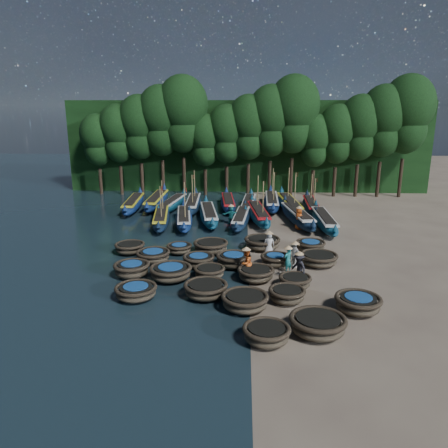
{
  "coord_description": "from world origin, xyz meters",
  "views": [
    {
      "loc": [
        -0.36,
        -26.56,
        9.48
      ],
      "look_at": [
        -1.73,
        3.37,
        1.3
      ],
      "focal_mm": 35.0,
      "sensor_mm": 36.0,
      "label": 1
    }
  ],
  "objects_px": {
    "long_boat_4": "(209,215)",
    "long_boat_5": "(241,218)",
    "coracle_18": "(275,260)",
    "coracle_21": "(179,248)",
    "long_boat_3": "(184,218)",
    "long_boat_6": "(258,214)",
    "fisherman_5": "(231,214)",
    "coracle_9": "(358,303)",
    "coracle_22": "(211,246)",
    "coracle_12": "(209,272)",
    "fisherman_2": "(246,262)",
    "coracle_5": "(136,291)",
    "coracle_15": "(153,256)",
    "coracle_11": "(171,272)",
    "coracle_20": "(130,248)",
    "coracle_4": "(318,324)",
    "coracle_19": "(319,259)",
    "fisherman_4": "(295,254)",
    "long_boat_2": "(161,218)",
    "coracle_16": "(199,260)",
    "long_boat_16": "(289,205)",
    "long_boat_12": "(193,204)",
    "long_boat_13": "(228,203)",
    "coracle_8": "(287,294)",
    "long_boat_14": "(248,204)",
    "coracle_10": "(132,269)",
    "coracle_7": "(245,301)",
    "coracle_6": "(206,289)",
    "long_boat_15": "(272,202)",
    "coracle_23": "(262,243)",
    "fisherman_1": "(288,258)",
    "long_boat_10": "(157,201)",
    "coracle_17": "(233,260)",
    "coracle_3": "(266,334)",
    "coracle_13": "(256,274)",
    "long_boat_9": "(133,204)",
    "long_boat_7": "(297,216)",
    "long_boat_17": "(311,206)",
    "coracle_14": "(295,281)",
    "long_boat_8": "(324,221)"
  },
  "relations": [
    {
      "from": "coracle_10",
      "to": "coracle_4",
      "type": "bearing_deg",
      "value": -32.5
    },
    {
      "from": "coracle_8",
      "to": "long_boat_3",
      "type": "xyz_separation_m",
      "value": [
        -7.05,
        14.28,
        0.11
      ]
    },
    {
      "from": "long_boat_13",
      "to": "coracle_3",
      "type": "bearing_deg",
      "value": -89.18
    },
    {
      "from": "long_boat_4",
      "to": "long_boat_5",
      "type": "xyz_separation_m",
      "value": [
        2.72,
        -0.93,
        -0.05
      ]
    },
    {
      "from": "long_boat_4",
      "to": "fisherman_4",
      "type": "bearing_deg",
      "value": -68.98
    },
    {
      "from": "coracle_12",
      "to": "long_boat_15",
      "type": "relative_size",
      "value": 0.22
    },
    {
      "from": "coracle_7",
      "to": "coracle_10",
      "type": "distance_m",
      "value": 7.51
    },
    {
      "from": "coracle_3",
      "to": "coracle_15",
      "type": "relative_size",
      "value": 0.98
    },
    {
      "from": "coracle_7",
      "to": "long_boat_17",
      "type": "relative_size",
      "value": 0.32
    },
    {
      "from": "coracle_23",
      "to": "fisherman_4",
      "type": "distance_m",
      "value": 3.88
    },
    {
      "from": "coracle_22",
      "to": "long_boat_9",
      "type": "xyz_separation_m",
      "value": [
        -8.19,
        12.2,
        0.08
      ]
    },
    {
      "from": "coracle_5",
      "to": "long_boat_14",
      "type": "height_order",
      "value": "long_boat_14"
    },
    {
      "from": "coracle_17",
      "to": "long_boat_6",
      "type": "height_order",
      "value": "long_boat_6"
    },
    {
      "from": "long_boat_12",
      "to": "long_boat_13",
      "type": "bearing_deg",
      "value": 12.74
    },
    {
      "from": "coracle_12",
      "to": "fisherman_2",
      "type": "relative_size",
      "value": 0.97
    },
    {
      "from": "coracle_12",
      "to": "long_boat_12",
      "type": "xyz_separation_m",
      "value": [
        -2.86,
        16.69,
        0.16
      ]
    },
    {
      "from": "coracle_20",
      "to": "long_boat_2",
      "type": "distance_m",
      "value": 7.41
    },
    {
      "from": "coracle_15",
      "to": "fisherman_2",
      "type": "relative_size",
      "value": 1.28
    },
    {
      "from": "coracle_7",
      "to": "coracle_17",
      "type": "relative_size",
      "value": 1.14
    },
    {
      "from": "coracle_14",
      "to": "long_boat_17",
      "type": "bearing_deg",
      "value": 79.11
    },
    {
      "from": "long_boat_3",
      "to": "long_boat_14",
      "type": "relative_size",
      "value": 0.98
    },
    {
      "from": "coracle_5",
      "to": "coracle_23",
      "type": "bearing_deg",
      "value": 51.09
    },
    {
      "from": "coracle_5",
      "to": "coracle_15",
      "type": "height_order",
      "value": "coracle_15"
    },
    {
      "from": "coracle_6",
      "to": "coracle_15",
      "type": "bearing_deg",
      "value": 126.5
    },
    {
      "from": "coracle_19",
      "to": "fisherman_4",
      "type": "distance_m",
      "value": 1.62
    },
    {
      "from": "long_boat_3",
      "to": "long_boat_6",
      "type": "xyz_separation_m",
      "value": [
        6.12,
        1.59,
        0.05
      ]
    },
    {
      "from": "coracle_23",
      "to": "long_boat_7",
      "type": "xyz_separation_m",
      "value": [
        3.18,
        6.97,
        0.14
      ]
    },
    {
      "from": "coracle_7",
      "to": "long_boat_13",
      "type": "relative_size",
      "value": 0.32
    },
    {
      "from": "coracle_9",
      "to": "coracle_7",
      "type": "bearing_deg",
      "value": 179.74
    },
    {
      "from": "long_boat_14",
      "to": "coracle_10",
      "type": "bearing_deg",
      "value": -107.3
    },
    {
      "from": "coracle_16",
      "to": "long_boat_16",
      "type": "relative_size",
      "value": 0.25
    },
    {
      "from": "long_boat_3",
      "to": "fisherman_5",
      "type": "bearing_deg",
      "value": -1.82
    },
    {
      "from": "coracle_13",
      "to": "long_boat_8",
      "type": "xyz_separation_m",
      "value": [
        5.74,
        11.3,
        0.13
      ]
    },
    {
      "from": "long_boat_2",
      "to": "long_boat_10",
      "type": "height_order",
      "value": "long_boat_2"
    },
    {
      "from": "long_boat_2",
      "to": "long_boat_10",
      "type": "distance_m",
      "value": 6.55
    },
    {
      "from": "coracle_18",
      "to": "coracle_21",
      "type": "distance_m",
      "value": 6.49
    },
    {
      "from": "long_boat_4",
      "to": "long_boat_6",
      "type": "bearing_deg",
      "value": -3.98
    },
    {
      "from": "coracle_12",
      "to": "fisherman_2",
      "type": "height_order",
      "value": "fisherman_2"
    },
    {
      "from": "coracle_13",
      "to": "coracle_21",
      "type": "bearing_deg",
      "value": 138.37
    },
    {
      "from": "coracle_12",
      "to": "long_boat_17",
      "type": "bearing_deg",
      "value": 64.14
    },
    {
      "from": "long_boat_2",
      "to": "long_boat_17",
      "type": "distance_m",
      "value": 14.0
    },
    {
      "from": "coracle_4",
      "to": "coracle_9",
      "type": "bearing_deg",
      "value": 44.26
    },
    {
      "from": "long_boat_6",
      "to": "fisherman_1",
      "type": "height_order",
      "value": "long_boat_6"
    },
    {
      "from": "coracle_5",
      "to": "coracle_6",
      "type": "distance_m",
      "value": 3.52
    },
    {
      "from": "coracle_9",
      "to": "coracle_22",
      "type": "height_order",
      "value": "coracle_22"
    },
    {
      "from": "coracle_4",
      "to": "coracle_19",
      "type": "bearing_deg",
      "value": 80.5
    },
    {
      "from": "long_boat_2",
      "to": "long_boat_3",
      "type": "distance_m",
      "value": 1.9
    },
    {
      "from": "coracle_16",
      "to": "coracle_23",
      "type": "relative_size",
      "value": 0.74
    },
    {
      "from": "coracle_23",
      "to": "long_boat_4",
      "type": "height_order",
      "value": "long_boat_4"
    },
    {
      "from": "coracle_11",
      "to": "coracle_20",
      "type": "height_order",
      "value": "coracle_11"
    }
  ]
}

